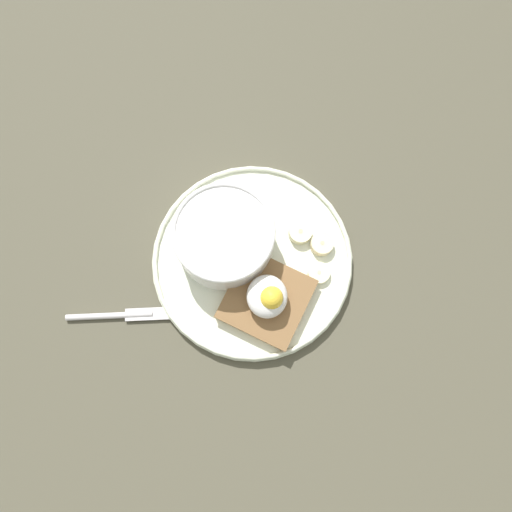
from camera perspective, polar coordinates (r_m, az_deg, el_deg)
ground_plane at (r=75.84cm, az=0.00°, el=-0.74°), size 120.00×120.00×2.00cm
plate at (r=74.09cm, az=0.00°, el=-0.42°), size 26.05×26.05×1.60cm
oatmeal_bowl at (r=71.67cm, az=-2.79°, el=1.86°), size 12.78×12.78×5.90cm
toast_slice at (r=71.93cm, az=1.46°, el=-4.37°), size 13.28×13.28×1.64cm
poached_egg at (r=69.50cm, az=1.60°, el=-4.09°), size 5.43×5.02×3.93cm
banana_slice_front at (r=74.44cm, az=4.81°, el=2.37°), size 3.12×3.19×1.40cm
banana_slice_left at (r=74.31cm, az=6.97°, el=1.19°), size 4.23×4.24×1.39cm
banana_slice_back at (r=73.53cm, az=6.67°, el=-1.69°), size 2.98×3.01×0.98cm
knife at (r=74.96cm, az=-12.76°, el=-5.78°), size 1.72×14.58×0.80cm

